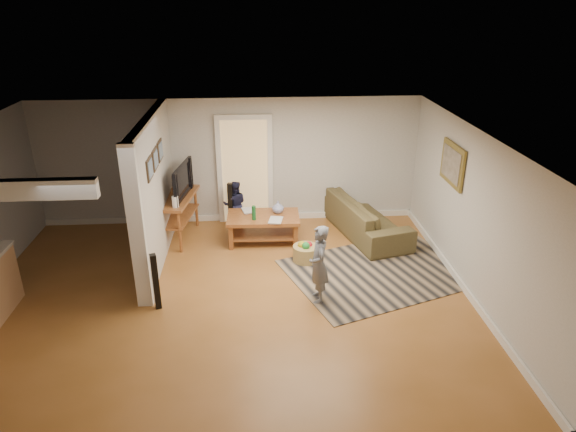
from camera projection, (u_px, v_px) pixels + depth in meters
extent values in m
plane|color=brown|center=(226.00, 298.00, 7.89)|extent=(7.50, 7.50, 0.00)
cube|color=#B2B0AB|center=(230.00, 162.00, 10.14)|extent=(7.50, 0.04, 2.50)
cube|color=#B2B0AB|center=(475.00, 217.00, 7.64)|extent=(0.04, 6.00, 2.50)
cube|color=white|center=(218.00, 139.00, 6.90)|extent=(7.50, 6.00, 0.04)
cube|color=#B2B0AB|center=(155.00, 191.00, 8.65)|extent=(0.15, 3.10, 2.50)
cube|color=white|center=(136.00, 229.00, 7.23)|extent=(0.22, 0.10, 2.50)
cube|color=white|center=(232.00, 217.00, 10.59)|extent=(7.50, 0.04, 0.12)
cube|color=white|center=(462.00, 286.00, 8.11)|extent=(0.04, 6.00, 0.12)
cube|color=#D8B272|center=(245.00, 172.00, 10.19)|extent=(0.90, 0.06, 2.10)
cube|color=#312315|center=(149.00, 169.00, 7.82)|extent=(0.03, 0.40, 0.34)
cube|color=#312315|center=(155.00, 159.00, 8.28)|extent=(0.03, 0.40, 0.34)
cube|color=#312315|center=(160.00, 150.00, 8.73)|extent=(0.03, 0.40, 0.34)
cube|color=olive|center=(452.00, 164.00, 8.35)|extent=(0.04, 0.90, 0.68)
cube|color=black|center=(379.00, 272.00, 8.63)|extent=(3.48, 3.01, 0.01)
imported|color=#423921|center=(364.00, 232.00, 10.07)|extent=(1.47, 2.48, 0.68)
cube|color=brown|center=(263.00, 217.00, 9.51)|extent=(1.35, 0.81, 0.07)
cube|color=silver|center=(263.00, 217.00, 9.51)|extent=(0.84, 0.49, 0.02)
cube|color=brown|center=(264.00, 233.00, 9.64)|extent=(1.24, 0.70, 0.03)
cube|color=brown|center=(231.00, 237.00, 9.30)|extent=(0.08, 0.08, 0.49)
cube|color=brown|center=(296.00, 236.00, 9.35)|extent=(0.08, 0.08, 0.49)
cube|color=brown|center=(233.00, 223.00, 9.87)|extent=(0.08, 0.08, 0.49)
cube|color=brown|center=(294.00, 222.00, 9.92)|extent=(0.08, 0.08, 0.49)
imported|color=navy|center=(278.00, 213.00, 9.63)|extent=(0.23, 0.23, 0.23)
cylinder|color=#135424|center=(254.00, 213.00, 9.29)|extent=(0.07, 0.07, 0.27)
imported|color=#998C4C|center=(243.00, 212.00, 9.67)|extent=(0.28, 0.34, 0.03)
imported|color=#66594C|center=(269.00, 220.00, 9.30)|extent=(0.30, 0.36, 0.02)
cube|color=brown|center=(178.00, 198.00, 9.52)|extent=(0.71, 1.41, 0.06)
cube|color=brown|center=(179.00, 216.00, 9.67)|extent=(0.64, 1.29, 0.03)
cylinder|color=brown|center=(161.00, 230.00, 9.16)|extent=(0.06, 0.06, 0.83)
cylinder|color=brown|center=(180.00, 206.00, 10.23)|extent=(0.06, 0.06, 0.83)
cylinder|color=brown|center=(180.00, 231.00, 9.14)|extent=(0.06, 0.06, 0.83)
cylinder|color=brown|center=(196.00, 206.00, 10.20)|extent=(0.06, 0.06, 0.83)
imported|color=black|center=(179.00, 197.00, 9.51)|extent=(0.31, 1.09, 0.62)
cylinder|color=white|center=(175.00, 202.00, 9.00)|extent=(0.11, 0.11, 0.20)
cube|color=black|center=(156.00, 282.00, 7.47)|extent=(0.11, 0.11, 0.89)
cube|color=black|center=(231.00, 207.00, 10.01)|extent=(0.11, 0.11, 0.97)
cylinder|color=olive|center=(305.00, 254.00, 8.93)|extent=(0.44, 0.44, 0.29)
sphere|color=red|center=(309.00, 245.00, 8.91)|extent=(0.13, 0.13, 0.13)
sphere|color=gold|center=(302.00, 245.00, 8.88)|extent=(0.13, 0.13, 0.13)
sphere|color=green|center=(306.00, 246.00, 8.81)|extent=(0.13, 0.13, 0.13)
imported|color=slate|center=(318.00, 299.00, 7.85)|extent=(0.31, 0.46, 1.23)
imported|color=#1B1C38|center=(236.00, 227.00, 10.30)|extent=(0.49, 0.39, 0.96)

